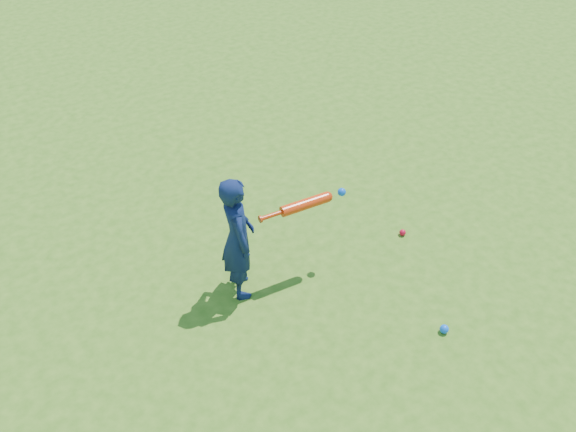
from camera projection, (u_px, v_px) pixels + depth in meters
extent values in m
plane|color=#386418|center=(194.00, 350.00, 5.43)|extent=(80.00, 80.00, 0.00)
imported|color=#0D1941|center=(238.00, 238.00, 5.61)|extent=(0.41, 0.52, 1.25)
sphere|color=red|center=(403.00, 232.00, 6.58)|extent=(0.07, 0.07, 0.07)
sphere|color=blue|center=(444.00, 329.00, 5.56)|extent=(0.08, 0.08, 0.08)
cylinder|color=red|center=(260.00, 219.00, 5.54)|extent=(0.02, 0.07, 0.07)
cylinder|color=red|center=(272.00, 215.00, 5.58)|extent=(0.22, 0.05, 0.04)
cylinder|color=red|center=(305.00, 204.00, 5.70)|extent=(0.47, 0.11, 0.10)
sphere|color=red|center=(327.00, 197.00, 5.79)|extent=(0.10, 0.10, 0.10)
sphere|color=blue|center=(342.00, 192.00, 5.84)|extent=(0.08, 0.08, 0.08)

